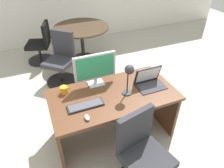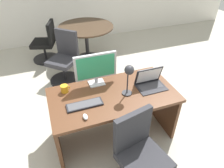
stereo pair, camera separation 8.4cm
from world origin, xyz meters
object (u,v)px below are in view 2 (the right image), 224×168
Objects in this scene: coffee_mug at (65,89)px; meeting_chair_far at (65,62)px; desk_lamp at (129,74)px; meeting_table at (86,35)px; mouse at (85,117)px; meeting_chair_near at (46,45)px; office_chair at (140,159)px; desk at (112,105)px; monitor at (96,67)px; laptop at (150,80)px; keyboard at (85,105)px.

coffee_mug is 0.12× the size of meeting_chair_far.
desk_lamp reaches higher than meeting_table.
mouse is 2.87m from meeting_chair_near.
office_chair is at bearing -93.64° from meeting_table.
meeting_chair_near is at bearing 103.80° from desk.
desk_lamp is 2.39m from meeting_table.
monitor is 1.16m from office_chair.
monitor is 5.97× the size of mouse.
desk is at bearing -95.94° from meeting_table.
monitor is (-0.13, 0.23, 0.45)m from desk.
laptop reaches higher than keyboard.
monitor is 1.48× the size of laptop.
monitor is 1.48m from meeting_chair_far.
meeting_table is at bearing 79.85° from monitor.
meeting_chair_near is (-1.11, 2.54, -0.46)m from laptop.
meeting_chair_far is at bearing 107.19° from desk_lamp.
coffee_mug is (-0.54, 0.20, 0.26)m from desk.
office_chair reaches higher than mouse.
desk is 1.69× the size of office_chair.
meeting_table is 0.91m from meeting_chair_far.
monitor reaches higher than desk.
mouse is 0.09× the size of meeting_chair_far.
mouse is at bearing -162.19° from laptop.
laptop reaches higher than mouse.
keyboard is 0.20m from mouse.
desk_lamp is 0.47× the size of meeting_chair_near.
desk_lamp reaches higher than desk.
office_chair is 2.35m from meeting_chair_far.
mouse is at bearing -85.92° from meeting_chair_near.
desk is 3.75× the size of desk_lamp.
laptop is 1.06m from coffee_mug.
monitor reaches higher than meeting_chair_far.
desk is 2.89× the size of monitor.
desk is 1.32× the size of meeting_table.
desk is 17.28× the size of mouse.
office_chair is (0.04, -0.75, -0.16)m from desk.
meeting_chair_near is at bearing 101.43° from office_chair.
meeting_chair_far is at bearing 103.07° from desk.
mouse is 0.67m from desk_lamp.
laptop reaches higher than meeting_chair_far.
desk is 0.63m from coffee_mug.
office_chair is at bearing -56.07° from keyboard.
monitor is 2.41m from meeting_chair_near.
coffee_mug is 1.44m from meeting_chair_far.
keyboard is at bearing -124.17° from monitor.
monitor reaches higher than laptop.
desk_lamp is 2.82m from meeting_chair_near.
monitor reaches higher than desk_lamp.
coffee_mug is at bearing 116.82° from keyboard.
monitor is 0.50m from keyboard.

